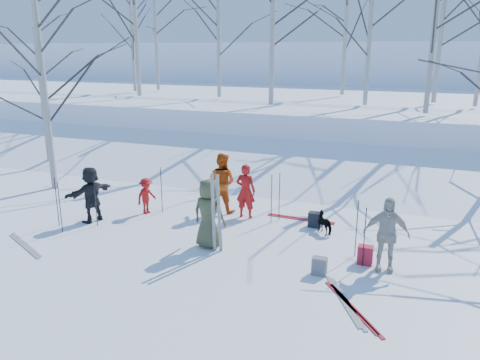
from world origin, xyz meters
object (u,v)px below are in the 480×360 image
at_px(skier_red_north, 246,191).
at_px(skier_redor_behind, 222,183).
at_px(skier_red_seated, 146,196).
at_px(dog, 326,223).
at_px(skier_grey_west, 91,194).
at_px(backpack_grey, 319,266).
at_px(skier_cream_east, 386,234).
at_px(backpack_dark, 315,220).
at_px(backpack_red, 365,255).
at_px(skier_olive_center, 209,213).

relative_size(skier_red_north, skier_redor_behind, 0.89).
bearing_deg(skier_red_seated, dog, -72.76).
bearing_deg(skier_grey_west, backpack_grey, 99.29).
bearing_deg(skier_grey_west, skier_redor_behind, 141.65).
xyz_separation_m(skier_cream_east, backpack_grey, (-1.23, -0.72, -0.62)).
bearing_deg(skier_red_seated, backpack_dark, -68.67).
height_order(skier_redor_behind, backpack_grey, skier_redor_behind).
relative_size(dog, backpack_grey, 1.66).
bearing_deg(backpack_red, backpack_dark, 129.73).
bearing_deg(skier_cream_east, skier_red_seated, 161.81).
relative_size(skier_cream_east, backpack_dark, 4.04).
bearing_deg(skier_red_seated, skier_cream_east, -87.70).
bearing_deg(skier_red_seated, skier_olive_center, -106.38).
xyz_separation_m(skier_olive_center, backpack_grey, (2.74, -0.48, -0.64)).
relative_size(skier_red_seated, skier_cream_east, 0.64).
bearing_deg(backpack_grey, skier_red_north, 134.49).
bearing_deg(backpack_dark, skier_redor_behind, 174.55).
relative_size(skier_cream_east, dog, 2.56).
xyz_separation_m(dog, backpack_red, (1.16, -1.49, -0.06)).
distance_m(skier_grey_west, backpack_grey, 6.51).
distance_m(dog, backpack_red, 1.89).
bearing_deg(backpack_dark, skier_cream_east, -45.59).
xyz_separation_m(skier_redor_behind, dog, (3.13, -0.58, -0.59)).
bearing_deg(skier_redor_behind, skier_grey_west, 40.08).
xyz_separation_m(skier_redor_behind, skier_red_seated, (-1.93, -0.95, -0.34)).
height_order(dog, backpack_dark, dog).
relative_size(skier_redor_behind, backpack_red, 4.09).
relative_size(skier_red_seated, backpack_dark, 2.60).
distance_m(skier_red_seated, backpack_red, 6.32).
bearing_deg(backpack_dark, skier_olive_center, -133.50).
bearing_deg(skier_red_north, backpack_grey, 134.00).
distance_m(skier_grey_west, dog, 6.27).
relative_size(dog, backpack_dark, 1.58).
xyz_separation_m(skier_olive_center, skier_red_seated, (-2.64, 1.49, -0.31)).
xyz_separation_m(skier_red_seated, backpack_dark, (4.71, 0.69, -0.32)).
bearing_deg(skier_red_north, skier_cream_east, 152.50).
height_order(backpack_grey, backpack_dark, backpack_dark).
bearing_deg(skier_olive_center, skier_red_north, -87.52).
height_order(dog, backpack_red, dog).
relative_size(skier_olive_center, backpack_dark, 4.16).
distance_m(skier_redor_behind, dog, 3.23).
distance_m(skier_grey_west, backpack_dark, 6.03).
distance_m(skier_red_seated, backpack_dark, 4.77).
distance_m(skier_redor_behind, backpack_red, 4.80).
relative_size(dog, backpack_red, 1.50).
distance_m(skier_redor_behind, skier_cream_east, 5.18).
bearing_deg(skier_cream_east, backpack_dark, 126.96).
height_order(dog, backpack_grey, dog).
distance_m(skier_redor_behind, skier_red_seated, 2.18).
bearing_deg(skier_red_north, skier_redor_behind, -16.52).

